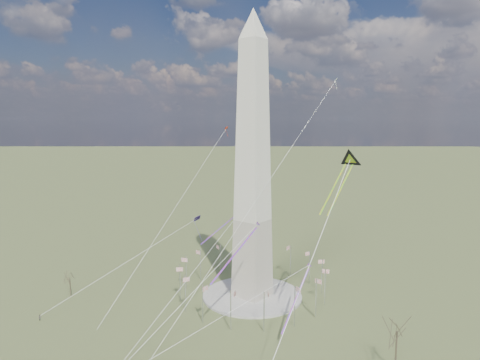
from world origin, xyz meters
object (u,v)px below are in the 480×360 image
Objects in this scene: tree_near at (397,329)px; person_west at (40,317)px; washington_monument at (253,166)px; kite_delta_black at (349,163)px.

tree_near reaches higher than person_west.
tree_near is (56.54, -13.51, -36.65)m from washington_monument.
tree_near is 8.31× the size of person_west.
kite_delta_black is (76.69, 59.69, 50.17)m from person_west.
tree_near is at bearing -122.97° from person_west.
person_west is at bearing -126.17° from washington_monument.
washington_monument is 68.72m from tree_near.
person_west is 109.37m from kite_delta_black.
tree_near is 0.76× the size of kite_delta_black.
washington_monument is 85.37m from person_west.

